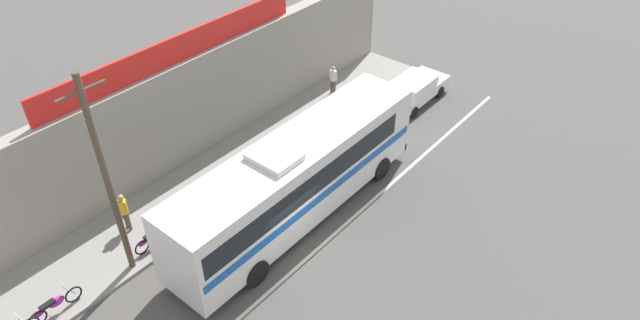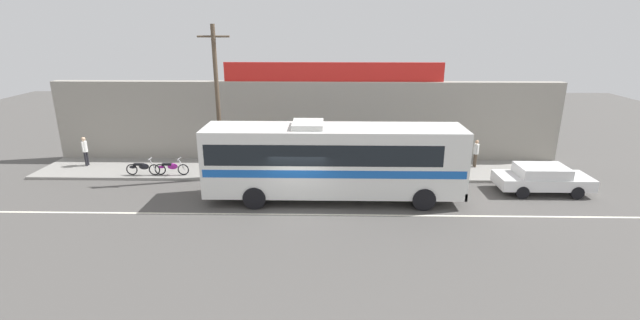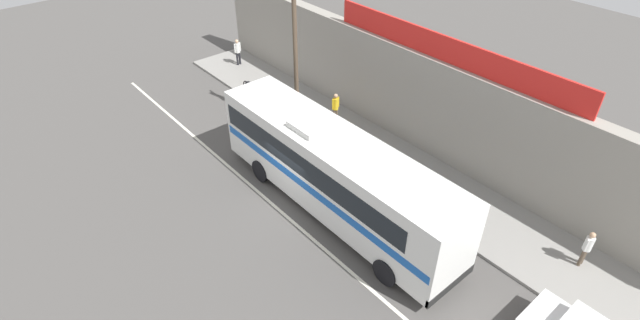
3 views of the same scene
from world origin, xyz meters
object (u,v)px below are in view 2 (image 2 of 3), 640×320
(pedestrian_far_right, at_px, (476,151))
(motorcycle_red, at_px, (171,167))
(utility_pole, at_px, (218,101))
(pedestrian_far_left, at_px, (85,149))
(motorcycle_orange, at_px, (246,168))
(parked_car, at_px, (542,178))
(motorcycle_black, at_px, (142,168))
(intercity_bus, at_px, (332,158))
(pedestrian_near_shop, at_px, (247,150))

(pedestrian_far_right, bearing_deg, motorcycle_red, -173.93)
(motorcycle_red, distance_m, pedestrian_far_right, 17.10)
(utility_pole, relative_size, pedestrian_far_left, 4.65)
(motorcycle_orange, bearing_deg, utility_pole, -171.72)
(parked_car, distance_m, motorcycle_red, 19.24)
(motorcycle_orange, bearing_deg, motorcycle_black, -179.15)
(intercity_bus, xyz_separation_m, pedestrian_far_right, (8.28, 4.76, -1.01))
(pedestrian_far_left, distance_m, pedestrian_far_right, 22.48)
(pedestrian_far_left, bearing_deg, motorcycle_black, -22.30)
(parked_car, xyz_separation_m, pedestrian_far_right, (-2.15, 3.61, 0.31))
(parked_car, height_order, motorcycle_red, parked_car)
(motorcycle_red, bearing_deg, pedestrian_near_shop, 21.32)
(motorcycle_black, bearing_deg, utility_pole, -1.27)
(parked_car, relative_size, pedestrian_near_shop, 2.61)
(motorcycle_red, bearing_deg, utility_pole, -3.15)
(utility_pole, xyz_separation_m, pedestrian_near_shop, (1.06, 1.69, -3.08))
(intercity_bus, bearing_deg, motorcycle_red, 161.28)
(intercity_bus, bearing_deg, pedestrian_far_left, 162.38)
(parked_car, relative_size, pedestrian_far_left, 2.64)
(motorcycle_orange, relative_size, pedestrian_near_shop, 1.13)
(motorcycle_black, height_order, pedestrian_far_left, pedestrian_far_left)
(motorcycle_red, relative_size, motorcycle_black, 1.01)
(utility_pole, bearing_deg, motorcycle_orange, 8.28)
(utility_pole, height_order, pedestrian_near_shop, utility_pole)
(motorcycle_black, distance_m, pedestrian_far_right, 18.65)
(intercity_bus, relative_size, pedestrian_far_right, 7.54)
(pedestrian_near_shop, height_order, pedestrian_far_left, pedestrian_near_shop)
(motorcycle_orange, height_order, motorcycle_red, same)
(parked_car, relative_size, motorcycle_orange, 2.30)
(motorcycle_red, bearing_deg, parked_car, -5.38)
(pedestrian_near_shop, xyz_separation_m, pedestrian_far_right, (13.08, 0.28, -0.09))
(pedestrian_far_right, bearing_deg, pedestrian_near_shop, -178.78)
(pedestrian_near_shop, bearing_deg, parked_car, -12.33)
(pedestrian_far_right, bearing_deg, parked_car, -59.19)
(utility_pole, relative_size, motorcycle_black, 4.24)
(motorcycle_orange, relative_size, pedestrian_far_right, 1.23)
(motorcycle_orange, height_order, motorcycle_black, same)
(motorcycle_black, bearing_deg, parked_car, -4.82)
(motorcycle_black, height_order, pedestrian_near_shop, pedestrian_near_shop)
(utility_pole, bearing_deg, pedestrian_far_right, 7.90)
(parked_car, bearing_deg, utility_pole, 174.23)
(motorcycle_red, bearing_deg, motorcycle_orange, 0.35)
(intercity_bus, bearing_deg, utility_pole, 154.52)
(parked_car, height_order, utility_pole, utility_pole)
(intercity_bus, height_order, parked_car, intercity_bus)
(utility_pole, distance_m, pedestrian_near_shop, 3.67)
(parked_car, xyz_separation_m, utility_pole, (-16.30, 1.65, 3.48))
(motorcycle_red, xyz_separation_m, pedestrian_far_right, (17.00, 1.81, 0.49))
(motorcycle_black, bearing_deg, pedestrian_far_left, 157.70)
(parked_car, xyz_separation_m, pedestrian_near_shop, (-15.24, 3.33, 0.40))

